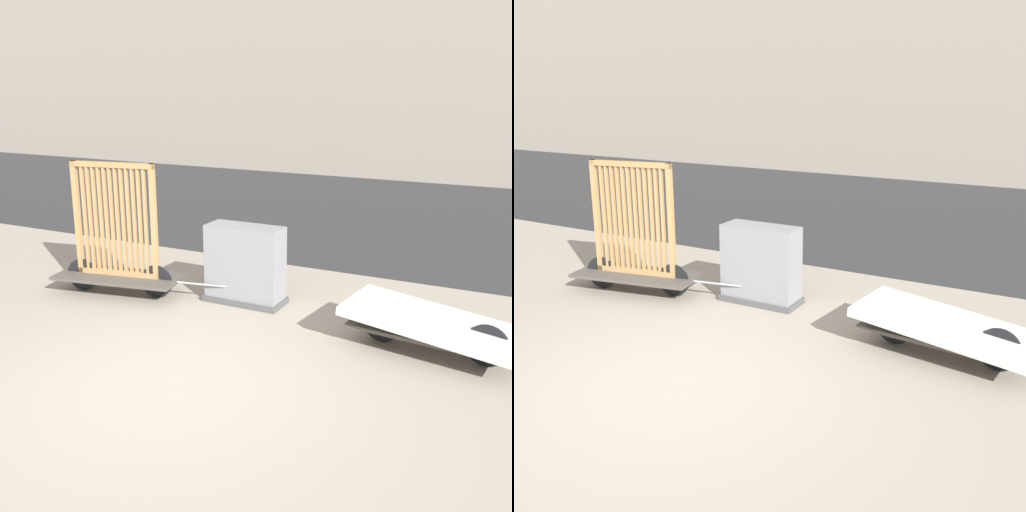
{
  "view_description": "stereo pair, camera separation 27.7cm",
  "coord_description": "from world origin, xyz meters",
  "views": [
    {
      "loc": [
        3.09,
        -4.26,
        2.83
      ],
      "look_at": [
        0.0,
        1.91,
        0.82
      ],
      "focal_mm": 42.0,
      "sensor_mm": 36.0,
      "label": 1
    },
    {
      "loc": [
        3.34,
        -4.13,
        2.83
      ],
      "look_at": [
        0.0,
        1.91,
        0.82
      ],
      "focal_mm": 42.0,
      "sensor_mm": 36.0,
      "label": 2
    }
  ],
  "objects": [
    {
      "name": "utility_cabinet",
      "position": [
        -0.41,
        2.4,
        0.48
      ],
      "size": [
        1.07,
        0.47,
        1.04
      ],
      "color": "#4C4C4C",
      "rests_on": "ground_plane"
    },
    {
      "name": "bike_cart_with_bedframe",
      "position": [
        -2.12,
        1.91,
        0.62
      ],
      "size": [
        2.47,
        1.02,
        1.82
      ],
      "rotation": [
        0.0,
        0.0,
        0.18
      ],
      "color": "#4C4742",
      "rests_on": "ground_plane"
    },
    {
      "name": "road_strip",
      "position": [
        0.0,
        8.83,
        0.0
      ],
      "size": [
        56.0,
        9.26,
        0.01
      ],
      "color": "#2D2D30",
      "rests_on": "ground_plane"
    },
    {
      "name": "ground_plane",
      "position": [
        0.0,
        0.0,
        0.0
      ],
      "size": [
        60.0,
        60.0,
        0.0
      ],
      "primitive_type": "plane",
      "color": "gray"
    },
    {
      "name": "bike_cart_with_mattress",
      "position": [
        2.12,
        1.91,
        0.32
      ],
      "size": [
        2.55,
        1.09,
        0.49
      ],
      "rotation": [
        0.0,
        0.0,
        -0.11
      ],
      "color": "#4C4742",
      "rests_on": "ground_plane"
    }
  ]
}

